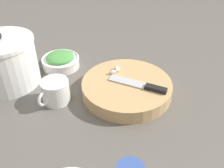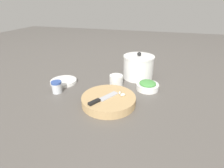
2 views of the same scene
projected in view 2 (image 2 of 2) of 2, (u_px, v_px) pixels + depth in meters
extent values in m
plane|color=#56514C|center=(105.00, 95.00, 1.07)|extent=(5.00, 5.00, 0.00)
cylinder|color=tan|center=(109.00, 100.00, 0.97)|extent=(0.30, 0.30, 0.05)
cube|color=black|center=(95.00, 102.00, 0.89)|extent=(0.05, 0.07, 0.01)
cube|color=#B2B2B7|center=(108.00, 96.00, 0.96)|extent=(0.09, 0.12, 0.01)
ellipsoid|color=#EDE9C8|center=(123.00, 95.00, 0.96)|extent=(0.03, 0.02, 0.02)
ellipsoid|color=beige|center=(122.00, 95.00, 0.96)|extent=(0.02, 0.02, 0.01)
ellipsoid|color=silver|center=(120.00, 93.00, 0.98)|extent=(0.01, 0.02, 0.02)
cylinder|color=silver|center=(147.00, 87.00, 1.13)|extent=(0.14, 0.14, 0.04)
torus|color=silver|center=(148.00, 84.00, 1.12)|extent=(0.15, 0.15, 0.01)
ellipsoid|color=#478E42|center=(148.00, 83.00, 1.11)|extent=(0.11, 0.11, 0.03)
cylinder|color=silver|center=(57.00, 88.00, 1.08)|extent=(0.06, 0.06, 0.06)
cylinder|color=#334F99|center=(56.00, 82.00, 1.07)|extent=(0.06, 0.06, 0.01)
cylinder|color=silver|center=(116.00, 81.00, 1.17)|extent=(0.09, 0.09, 0.08)
torus|color=silver|center=(112.00, 78.00, 1.20)|extent=(0.05, 0.04, 0.05)
cylinder|color=silver|center=(64.00, 82.00, 1.22)|extent=(0.18, 0.18, 0.01)
cylinder|color=silver|center=(64.00, 81.00, 1.22)|extent=(0.18, 0.18, 0.01)
cylinder|color=silver|center=(138.00, 68.00, 1.27)|extent=(0.22, 0.22, 0.15)
cylinder|color=silver|center=(139.00, 57.00, 1.24)|extent=(0.22, 0.22, 0.01)
sphere|color=black|center=(139.00, 54.00, 1.23)|extent=(0.03, 0.03, 0.03)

